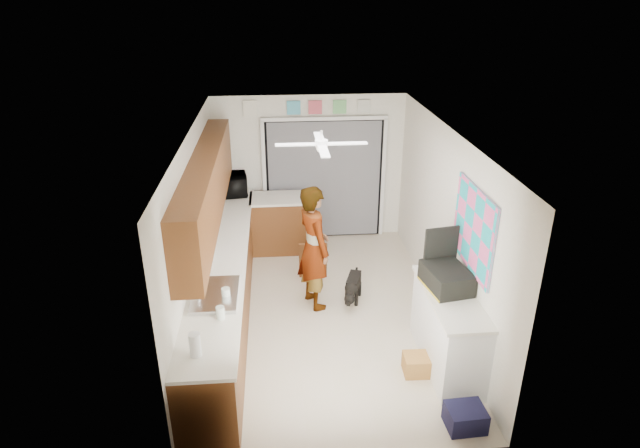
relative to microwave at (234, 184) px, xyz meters
name	(u,v)px	position (x,y,z in m)	size (l,w,h in m)	color
floor	(322,312)	(1.27, -2.25, -1.10)	(5.00, 5.00, 0.00)	beige
ceiling	(323,134)	(1.27, -2.25, 1.40)	(5.00, 5.00, 0.00)	white
wall_back	(309,169)	(1.27, 0.25, 0.15)	(3.20, 3.20, 0.00)	white
wall_front	(349,351)	(1.27, -4.75, 0.15)	(3.20, 3.20, 0.00)	white
wall_left	(196,234)	(-0.33, -2.25, 0.15)	(5.00, 5.00, 0.00)	white
wall_right	(445,225)	(2.87, -2.25, 0.15)	(5.00, 5.00, 0.00)	white
left_base_cabinets	(225,288)	(-0.03, -2.25, -0.65)	(0.60, 4.80, 0.90)	brown
left_countertop	(223,256)	(-0.02, -2.25, -0.18)	(0.62, 4.80, 0.04)	white
upper_cabinets	(207,187)	(-0.17, -2.05, 0.70)	(0.32, 4.00, 0.80)	brown
sink_basin	(215,295)	(-0.02, -3.25, -0.15)	(0.50, 0.76, 0.06)	silver
faucet	(197,288)	(-0.21, -3.25, -0.05)	(0.03, 0.03, 0.22)	silver
peninsula_base	(282,224)	(0.77, -0.25, -0.65)	(1.00, 0.60, 0.90)	brown
peninsula_top	(281,198)	(0.77, -0.25, -0.18)	(1.04, 0.64, 0.04)	white
back_opening_recess	(324,180)	(1.52, 0.22, -0.05)	(2.00, 0.06, 2.10)	black
curtain_panel	(324,181)	(1.52, 0.18, -0.05)	(1.90, 0.03, 2.05)	gray
door_trim_left	(265,182)	(0.50, 0.19, -0.05)	(0.06, 0.04, 2.10)	white
door_trim_right	(383,179)	(2.54, 0.19, -0.05)	(0.06, 0.04, 2.10)	white
door_trim_head	(325,119)	(1.52, 0.19, 1.02)	(2.10, 0.04, 0.06)	white
header_frame_1	(294,108)	(1.02, 0.22, 1.20)	(0.22, 0.02, 0.22)	#4CACCB
header_frame_2	(315,107)	(1.37, 0.22, 1.20)	(0.22, 0.02, 0.22)	#CC4C5D
header_frame_3	(340,107)	(1.77, 0.22, 1.20)	(0.22, 0.02, 0.22)	#6BBB6F
header_frame_4	(364,107)	(2.17, 0.22, 1.20)	(0.22, 0.02, 0.22)	silver
route66_sign	(250,109)	(0.32, 0.22, 1.20)	(0.22, 0.02, 0.26)	silver
right_counter_base	(448,331)	(2.62, -3.45, -0.65)	(0.50, 1.40, 0.90)	white
right_counter_top	(451,296)	(2.61, -3.45, -0.18)	(0.54, 1.44, 0.04)	white
abstract_painting	(474,229)	(2.85, -3.25, 0.55)	(0.03, 1.15, 0.95)	#F1599D
ceiling_fan	(321,144)	(1.27, -2.05, 1.22)	(1.14, 1.14, 0.24)	white
microwave	(234,184)	(0.00, 0.00, 0.00)	(0.59, 0.40, 0.33)	black
soap_bottle	(210,238)	(-0.19, -2.07, -0.01)	(0.12, 0.12, 0.32)	silver
jar_a	(226,294)	(0.10, -3.31, -0.10)	(0.09, 0.09, 0.13)	silver
jar_b	(220,313)	(0.07, -3.69, -0.10)	(0.09, 0.09, 0.14)	silver
paper_towel_roll	(195,345)	(-0.11, -4.29, -0.04)	(0.11, 0.11, 0.24)	white
suitcase	(446,278)	(2.59, -3.29, -0.04)	(0.44, 0.59, 0.25)	black
suitcase_rim	(446,286)	(2.59, -3.29, -0.15)	(0.44, 0.58, 0.02)	yellow
suitcase_lid	(441,247)	(2.59, -3.00, 0.21)	(0.42, 0.03, 0.50)	black
cardboard_box	(419,364)	(2.27, -3.59, -0.99)	(0.36, 0.27, 0.23)	#A27233
navy_crate	(465,417)	(2.52, -4.45, -0.99)	(0.38, 0.32, 0.23)	black
cabinet_door_panel	(313,260)	(1.21, -1.32, -0.79)	(0.42, 0.03, 0.64)	brown
man	(314,247)	(1.17, -2.01, -0.23)	(0.64, 0.42, 1.76)	white
dog	(353,287)	(1.73, -1.97, -0.89)	(0.23, 0.55, 0.43)	black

